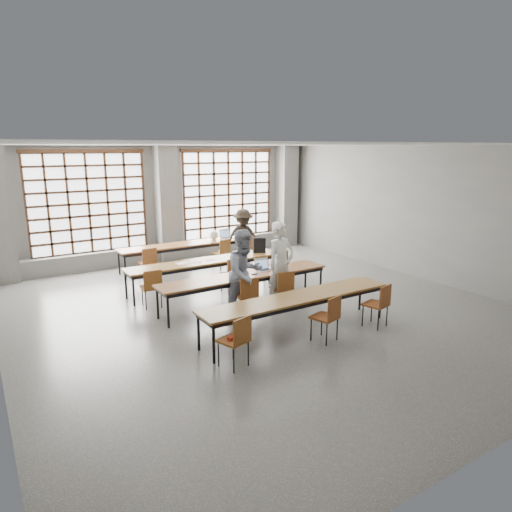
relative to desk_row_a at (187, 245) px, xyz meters
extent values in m
plane|color=#4C4C49|center=(-0.12, -4.06, -0.66)|extent=(11.00, 11.00, 0.00)
plane|color=silver|center=(-0.12, -4.06, 2.84)|extent=(11.00, 11.00, 0.00)
plane|color=#5F5F5C|center=(-0.12, 1.44, 1.09)|extent=(10.00, 0.00, 10.00)
plane|color=#5F5F5C|center=(4.88, -4.06, 1.09)|extent=(0.00, 11.00, 11.00)
cube|color=#585855|center=(-0.12, 1.16, 1.09)|extent=(0.60, 0.55, 3.50)
cube|color=#585855|center=(4.38, 1.16, 1.09)|extent=(0.60, 0.55, 3.50)
cube|color=white|center=(-2.37, 1.42, 1.24)|extent=(3.20, 0.02, 2.80)
cube|color=black|center=(-2.37, 1.34, 1.24)|extent=(3.20, 0.05, 2.80)
cube|color=black|center=(-2.37, 1.34, -0.21)|extent=(3.32, 0.07, 0.10)
cube|color=black|center=(-2.37, 1.34, 2.69)|extent=(3.32, 0.07, 0.10)
cube|color=white|center=(2.13, 1.42, 1.24)|extent=(3.20, 0.02, 2.80)
cube|color=black|center=(2.13, 1.34, 1.24)|extent=(3.20, 0.05, 2.80)
cube|color=black|center=(2.13, 1.34, -0.21)|extent=(3.32, 0.07, 0.10)
cube|color=black|center=(2.13, 1.34, 2.69)|extent=(3.32, 0.07, 0.10)
cube|color=#585855|center=(-0.12, 1.24, -0.41)|extent=(9.80, 0.35, 0.50)
cube|color=brown|center=(0.00, 0.00, 0.05)|extent=(4.00, 0.70, 0.04)
cube|color=black|center=(0.00, 0.00, -0.01)|extent=(3.90, 0.64, 0.08)
cylinder|color=black|center=(-1.92, -0.29, -0.32)|extent=(0.05, 0.05, 0.69)
cylinder|color=black|center=(-1.92, 0.29, -0.32)|extent=(0.05, 0.05, 0.69)
cylinder|color=black|center=(1.92, -0.29, -0.32)|extent=(0.05, 0.05, 0.69)
cylinder|color=black|center=(1.92, 0.29, -0.32)|extent=(0.05, 0.05, 0.69)
cube|color=brown|center=(-0.45, -2.14, 0.05)|extent=(4.00, 0.70, 0.04)
cube|color=black|center=(-0.45, -2.14, -0.01)|extent=(3.90, 0.64, 0.08)
cylinder|color=black|center=(-2.37, -2.43, -0.32)|extent=(0.05, 0.05, 0.69)
cylinder|color=black|center=(-2.37, -1.85, -0.32)|extent=(0.05, 0.05, 0.69)
cylinder|color=black|center=(1.47, -2.43, -0.32)|extent=(0.05, 0.05, 0.69)
cylinder|color=black|center=(1.47, -1.85, -0.32)|extent=(0.05, 0.05, 0.69)
cube|color=brown|center=(-0.27, -3.75, 0.05)|extent=(4.00, 0.70, 0.04)
cube|color=black|center=(-0.27, -3.75, -0.01)|extent=(3.90, 0.64, 0.08)
cylinder|color=black|center=(-2.19, -4.04, -0.32)|extent=(0.05, 0.05, 0.69)
cylinder|color=black|center=(-2.19, -3.46, -0.32)|extent=(0.05, 0.05, 0.69)
cylinder|color=black|center=(1.65, -4.04, -0.32)|extent=(0.05, 0.05, 0.69)
cylinder|color=black|center=(1.65, -3.46, -0.32)|extent=(0.05, 0.05, 0.69)
cube|color=brown|center=(-0.20, -5.56, 0.05)|extent=(4.00, 0.70, 0.04)
cube|color=black|center=(-0.20, -5.56, -0.01)|extent=(3.90, 0.64, 0.08)
cylinder|color=black|center=(-2.12, -5.85, -0.32)|extent=(0.05, 0.05, 0.69)
cylinder|color=black|center=(-2.12, -5.27, -0.32)|extent=(0.05, 0.05, 0.69)
cylinder|color=black|center=(1.72, -5.85, -0.32)|extent=(0.05, 0.05, 0.69)
cylinder|color=black|center=(1.72, -5.27, -0.32)|extent=(0.05, 0.05, 0.69)
cube|color=brown|center=(-1.40, -0.55, -0.21)|extent=(0.44, 0.44, 0.04)
cube|color=brown|center=(-1.39, -0.75, 0.02)|extent=(0.40, 0.05, 0.40)
cylinder|color=black|center=(-1.40, -0.55, -0.44)|extent=(0.02, 0.02, 0.45)
cube|color=brown|center=(0.80, -0.55, -0.21)|extent=(0.51, 0.51, 0.04)
cube|color=brown|center=(0.85, -0.74, 0.02)|extent=(0.40, 0.12, 0.40)
cylinder|color=black|center=(0.80, -0.55, -0.44)|extent=(0.02, 0.02, 0.45)
cube|color=brown|center=(1.60, -0.55, -0.21)|extent=(0.43, 0.43, 0.04)
cube|color=brown|center=(1.61, -0.75, 0.02)|extent=(0.40, 0.04, 0.40)
cylinder|color=black|center=(1.60, -0.55, -0.44)|extent=(0.02, 0.02, 0.45)
cube|color=brown|center=(-2.05, -2.69, -0.21)|extent=(0.46, 0.46, 0.04)
cube|color=brown|center=(-2.07, -2.89, 0.02)|extent=(0.40, 0.07, 0.40)
cylinder|color=black|center=(-2.05, -2.69, -0.44)|extent=(0.02, 0.02, 0.45)
cube|color=brown|center=(-0.05, -2.69, -0.21)|extent=(0.43, 0.43, 0.04)
cube|color=brown|center=(-0.04, -2.89, 0.02)|extent=(0.40, 0.04, 0.40)
cylinder|color=black|center=(-0.05, -2.69, -0.44)|extent=(0.02, 0.02, 0.45)
cube|color=maroon|center=(1.35, -2.69, -0.21)|extent=(0.51, 0.51, 0.04)
cube|color=maroon|center=(1.40, -2.88, 0.02)|extent=(0.40, 0.13, 0.40)
cylinder|color=black|center=(1.35, -2.69, -0.44)|extent=(0.02, 0.02, 0.45)
cube|color=brown|center=(-0.57, -4.30, -0.21)|extent=(0.49, 0.49, 0.04)
cube|color=brown|center=(-0.61, -4.50, 0.02)|extent=(0.40, 0.11, 0.40)
cylinder|color=black|center=(-0.57, -4.30, -0.44)|extent=(0.02, 0.02, 0.45)
cube|color=brown|center=(0.33, -4.30, -0.21)|extent=(0.48, 0.48, 0.04)
cube|color=brown|center=(0.29, -4.50, 0.02)|extent=(0.40, 0.10, 0.40)
cylinder|color=black|center=(0.33, -4.30, -0.44)|extent=(0.02, 0.02, 0.45)
cube|color=brown|center=(-1.90, -6.11, -0.21)|extent=(0.52, 0.52, 0.04)
cube|color=brown|center=(-1.84, -6.31, 0.02)|extent=(0.39, 0.15, 0.40)
cylinder|color=black|center=(-1.90, -6.11, -0.44)|extent=(0.02, 0.02, 0.45)
cube|color=brown|center=(0.00, -6.11, -0.21)|extent=(0.52, 0.52, 0.04)
cube|color=brown|center=(0.05, -6.31, 0.02)|extent=(0.39, 0.14, 0.40)
cylinder|color=black|center=(0.00, -6.11, -0.44)|extent=(0.02, 0.02, 0.45)
cube|color=brown|center=(1.30, -6.11, -0.21)|extent=(0.51, 0.51, 0.04)
cube|color=brown|center=(1.35, -6.31, 0.02)|extent=(0.40, 0.13, 0.40)
cylinder|color=black|center=(1.30, -6.11, -0.44)|extent=(0.02, 0.02, 0.45)
imported|color=silver|center=(0.33, -4.25, 0.29)|extent=(0.77, 0.57, 1.92)
imported|color=#19254B|center=(-0.57, -4.25, 0.26)|extent=(0.99, 0.82, 1.84)
imported|color=black|center=(1.60, -0.50, 0.17)|extent=(1.20, 0.87, 1.67)
cube|color=#AEAEB3|center=(0.28, -3.70, 0.08)|extent=(0.36, 0.26, 0.02)
cube|color=black|center=(0.28, -3.71, 0.09)|extent=(0.30, 0.18, 0.00)
cube|color=#AEAEB3|center=(0.28, -3.56, 0.20)|extent=(0.36, 0.07, 0.26)
cube|color=#85A2E5|center=(0.28, -3.58, 0.17)|extent=(0.31, 0.05, 0.21)
cube|color=#BCBCC1|center=(1.35, 0.05, 0.08)|extent=(0.38, 0.28, 0.02)
cube|color=black|center=(1.35, 0.04, 0.09)|extent=(0.31, 0.20, 0.00)
cube|color=#BCBCC1|center=(1.34, 0.19, 0.20)|extent=(0.36, 0.09, 0.26)
cube|color=#81AFDF|center=(1.34, 0.18, 0.17)|extent=(0.31, 0.07, 0.21)
ellipsoid|color=silver|center=(0.68, -3.77, 0.08)|extent=(0.10, 0.07, 0.04)
cube|color=#358D2E|center=(-0.32, -3.67, 0.11)|extent=(0.26, 0.12, 0.09)
cube|color=black|center=(-0.09, -3.85, 0.07)|extent=(0.14, 0.08, 0.01)
cube|color=white|center=(-1.05, -2.09, 0.07)|extent=(0.32, 0.24, 0.00)
cube|color=silver|center=(-0.75, -2.19, 0.07)|extent=(0.33, 0.27, 0.00)
cube|color=white|center=(-0.35, -2.14, 0.07)|extent=(0.36, 0.31, 0.00)
cube|color=black|center=(1.15, -2.09, 0.27)|extent=(0.37, 0.31, 0.40)
ellipsoid|color=silver|center=(0.90, 0.05, 0.21)|extent=(0.32, 0.29, 0.29)
cube|color=#A82714|center=(-1.90, -6.11, -0.16)|extent=(0.22, 0.14, 0.06)
camera|label=1|loc=(-5.19, -12.04, 2.80)|focal=32.00mm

